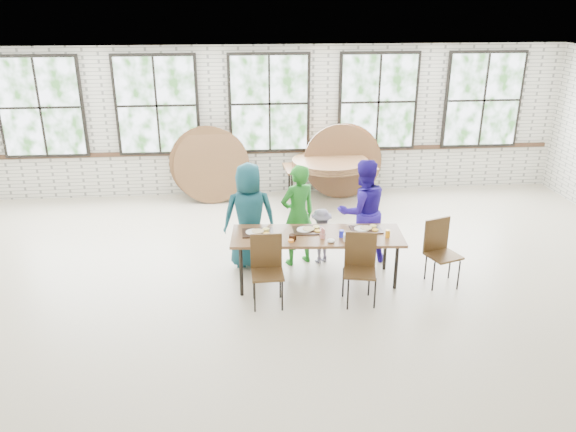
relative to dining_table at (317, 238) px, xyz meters
name	(u,v)px	position (x,y,z in m)	size (l,w,h in m)	color
room	(269,106)	(-0.41, 4.00, 1.14)	(12.00, 12.00, 12.00)	#BFB398
dining_table	(317,238)	(0.00, 0.00, 0.00)	(2.45, 0.98, 0.74)	brown
chair_near_left	(267,264)	(-0.74, -0.49, -0.13)	(0.43, 0.41, 0.95)	#483018
chair_near_right	(360,262)	(0.50, -0.55, -0.13)	(0.50, 0.48, 0.95)	#483018
chair_spare	(440,246)	(1.74, -0.16, -0.13)	(0.53, 0.52, 0.95)	#483018
adult_teal	(249,216)	(-0.93, 0.65, 0.12)	(0.79, 0.51, 1.61)	#164955
adult_green	(298,215)	(-0.20, 0.65, 0.10)	(0.57, 0.38, 1.58)	#1E721F
toddler	(321,236)	(0.16, 0.65, -0.26)	(0.56, 0.32, 0.87)	#1C123A
adult_blue	(362,211)	(0.78, 0.65, 0.13)	(0.79, 0.62, 1.63)	#271598
storage_table	(330,169)	(0.73, 3.37, 0.00)	(1.84, 0.85, 0.74)	brown
tabletop_clutter	(323,234)	(0.07, -0.03, 0.08)	(2.04, 0.64, 0.11)	black
round_tops_stacked	(330,163)	(0.73, 3.37, 0.12)	(1.50, 1.50, 0.13)	brown
round_tops_leaning	(277,163)	(-0.30, 3.70, 0.05)	(4.30, 0.51, 1.49)	brown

